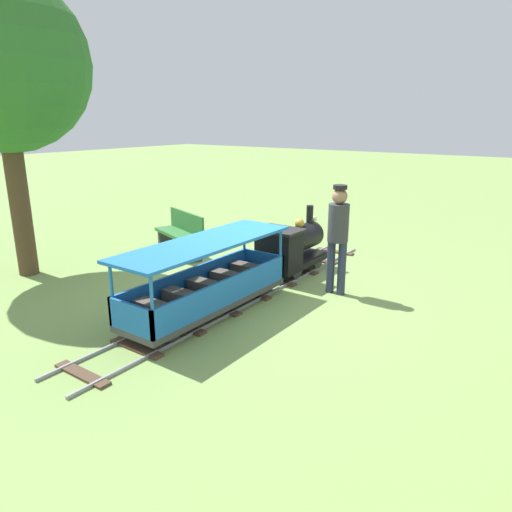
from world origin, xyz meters
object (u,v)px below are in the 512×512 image
Objects in this scene: passenger_car at (207,285)px; oak_tree_near at (0,65)px; park_bench at (181,234)px; locomotive at (291,246)px; conductor_person at (338,231)px.

passenger_car is 0.58× the size of oak_tree_near.
park_bench is 3.92m from oak_tree_near.
oak_tree_near reaches higher than passenger_car.
oak_tree_near reaches higher than park_bench.
park_bench is 0.29× the size of oak_tree_near.
passenger_car is 1.99× the size of park_bench.
locomotive reaches higher than passenger_car.
oak_tree_near reaches higher than locomotive.
oak_tree_near is at bearing -144.51° from locomotive.
conductor_person reaches higher than locomotive.
oak_tree_near is (-4.61, -2.17, 2.34)m from conductor_person.
passenger_car reaches higher than park_bench.
conductor_person is at bearing 59.26° from passenger_car.
locomotive is at bearing 159.18° from conductor_person.
locomotive is 0.31× the size of oak_tree_near.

